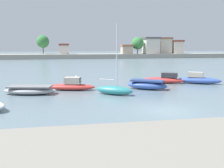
% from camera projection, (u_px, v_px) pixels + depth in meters
% --- Properties ---
extents(ground_plane, '(400.00, 400.00, 0.00)m').
position_uv_depth(ground_plane, '(168.00, 111.00, 18.22)').
color(ground_plane, slate).
extents(moored_boat_1, '(5.65, 2.94, 0.86)m').
position_uv_depth(moored_boat_1, '(30.00, 90.00, 24.43)').
color(moored_boat_1, '#9E9EA3').
rests_on(moored_boat_1, ground).
extents(moored_boat_2, '(5.59, 2.76, 1.44)m').
position_uv_depth(moored_boat_2, '(71.00, 86.00, 26.75)').
color(moored_boat_2, '#C63833').
rests_on(moored_boat_2, ground).
extents(moored_boat_3, '(3.95, 3.21, 7.00)m').
position_uv_depth(moored_boat_3, '(114.00, 90.00, 24.23)').
color(moored_boat_3, teal).
rests_on(moored_boat_3, ground).
extents(moored_boat_4, '(4.79, 3.78, 1.07)m').
position_uv_depth(moored_boat_4, '(147.00, 85.00, 27.23)').
color(moored_boat_4, '#3856A8').
rests_on(moored_boat_4, ground).
extents(moored_boat_5, '(5.38, 3.55, 1.38)m').
position_uv_depth(moored_boat_5, '(164.00, 79.00, 31.77)').
color(moored_boat_5, '#C63833').
rests_on(moored_boat_5, ground).
extents(moored_boat_6, '(5.59, 4.00, 1.50)m').
position_uv_depth(moored_boat_6, '(198.00, 80.00, 31.28)').
color(moored_boat_6, '#3856A8').
rests_on(moored_boat_6, ground).
extents(mooring_buoy_1, '(0.41, 0.41, 0.41)m').
position_uv_depth(mooring_buoy_1, '(76.00, 77.00, 36.50)').
color(mooring_buoy_1, white).
rests_on(mooring_buoy_1, ground).
extents(mooring_buoy_2, '(0.29, 0.29, 0.29)m').
position_uv_depth(mooring_buoy_2, '(201.00, 76.00, 37.88)').
color(mooring_buoy_2, orange).
rests_on(mooring_buoy_2, ground).
extents(mooring_buoy_3, '(0.31, 0.31, 0.31)m').
position_uv_depth(mooring_buoy_3, '(180.00, 80.00, 33.43)').
color(mooring_buoy_3, red).
rests_on(mooring_buoy_3, ground).
extents(distant_shoreline, '(121.78, 10.92, 8.96)m').
position_uv_depth(distant_shoreline, '(101.00, 53.00, 96.18)').
color(distant_shoreline, gray).
rests_on(distant_shoreline, ground).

